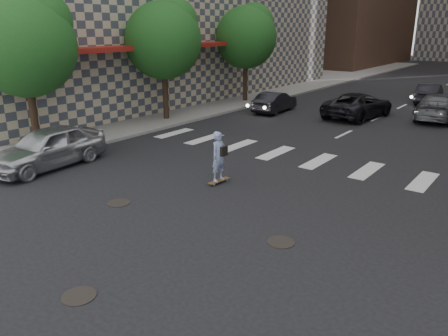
% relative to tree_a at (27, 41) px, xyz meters
% --- Properties ---
extents(ground, '(160.00, 160.00, 0.00)m').
position_rel_tree_a_xyz_m(ground, '(9.45, -3.14, -4.65)').
color(ground, black).
rests_on(ground, ground).
extents(sidewalk_left, '(13.00, 80.00, 0.15)m').
position_rel_tree_a_xyz_m(sidewalk_left, '(-5.05, 16.86, -4.57)').
color(sidewalk_left, gray).
rests_on(sidewalk_left, ground).
extents(tree_a, '(4.20, 4.20, 6.60)m').
position_rel_tree_a_xyz_m(tree_a, '(0.00, 0.00, 0.00)').
color(tree_a, '#382619').
rests_on(tree_a, sidewalk_left).
extents(tree_b, '(4.20, 4.20, 6.60)m').
position_rel_tree_a_xyz_m(tree_b, '(0.00, 8.00, 0.00)').
color(tree_b, '#382619').
rests_on(tree_b, sidewalk_left).
extents(tree_c, '(4.20, 4.20, 6.60)m').
position_rel_tree_a_xyz_m(tree_c, '(0.00, 16.00, 0.00)').
color(tree_c, '#382619').
rests_on(tree_c, sidewalk_left).
extents(manhole_a, '(0.70, 0.70, 0.02)m').
position_rel_tree_a_xyz_m(manhole_a, '(10.65, -5.64, -4.64)').
color(manhole_a, black).
rests_on(manhole_a, ground).
extents(manhole_b, '(0.70, 0.70, 0.02)m').
position_rel_tree_a_xyz_m(manhole_b, '(7.45, -1.94, -4.64)').
color(manhole_b, black).
rests_on(manhole_b, ground).
extents(manhole_c, '(0.70, 0.70, 0.02)m').
position_rel_tree_a_xyz_m(manhole_c, '(12.75, -1.14, -4.64)').
color(manhole_c, black).
rests_on(manhole_c, ground).
extents(skateboarder, '(0.49, 0.94, 1.84)m').
position_rel_tree_a_xyz_m(skateboarder, '(8.82, 1.39, -3.68)').
color(skateboarder, brown).
rests_on(skateboarder, ground).
extents(silver_sedan, '(2.23, 4.78, 1.58)m').
position_rel_tree_a_xyz_m(silver_sedan, '(2.45, -1.14, -3.85)').
color(silver_sedan, '#B3B6BB').
rests_on(silver_sedan, ground).
extents(traffic_car_a, '(1.67, 3.99, 1.28)m').
position_rel_tree_a_xyz_m(traffic_car_a, '(3.55, 13.97, -4.01)').
color(traffic_car_a, black).
rests_on(traffic_car_a, ground).
extents(traffic_car_b, '(2.54, 5.34, 1.50)m').
position_rel_tree_a_xyz_m(traffic_car_b, '(12.27, 17.72, -3.90)').
color(traffic_car_b, '#515458').
rests_on(traffic_car_b, ground).
extents(traffic_car_c, '(3.01, 5.48, 1.45)m').
position_rel_tree_a_xyz_m(traffic_car_c, '(8.39, 15.47, -3.92)').
color(traffic_car_c, black).
rests_on(traffic_car_c, ground).
extents(traffic_car_e, '(1.88, 4.28, 1.37)m').
position_rel_tree_a_xyz_m(traffic_car_e, '(10.50, 23.40, -3.96)').
color(traffic_car_e, black).
rests_on(traffic_car_e, ground).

